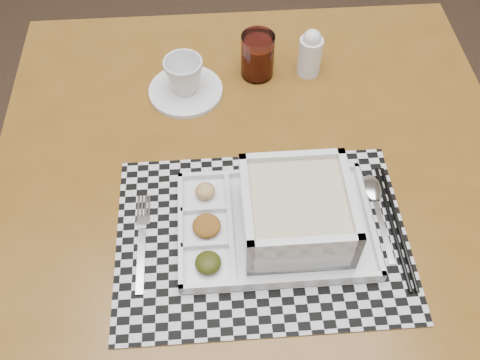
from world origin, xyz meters
name	(u,v)px	position (x,y,z in m)	size (l,w,h in m)	color
dining_table	(256,199)	(0.53, 0.42, 0.65)	(1.00, 1.00, 0.72)	#5D3B10
placemat	(262,237)	(0.53, 0.29, 0.72)	(0.48, 0.34, 0.00)	#B4B5BD
serving_tray	(288,216)	(0.57, 0.30, 0.76)	(0.33, 0.23, 0.10)	silver
fork	(142,240)	(0.33, 0.29, 0.72)	(0.02, 0.19, 0.00)	silver
spoon	(374,194)	(0.73, 0.37, 0.73)	(0.04, 0.18, 0.01)	silver
chopsticks	(395,226)	(0.75, 0.30, 0.73)	(0.03, 0.24, 0.01)	black
saucer	(186,91)	(0.39, 0.64, 0.72)	(0.15, 0.15, 0.01)	silver
cup	(184,76)	(0.39, 0.64, 0.77)	(0.08, 0.08, 0.07)	silver
juice_glass	(258,57)	(0.54, 0.69, 0.76)	(0.07, 0.07, 0.10)	white
creamer_bottle	(310,53)	(0.65, 0.69, 0.77)	(0.05, 0.05, 0.11)	silver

